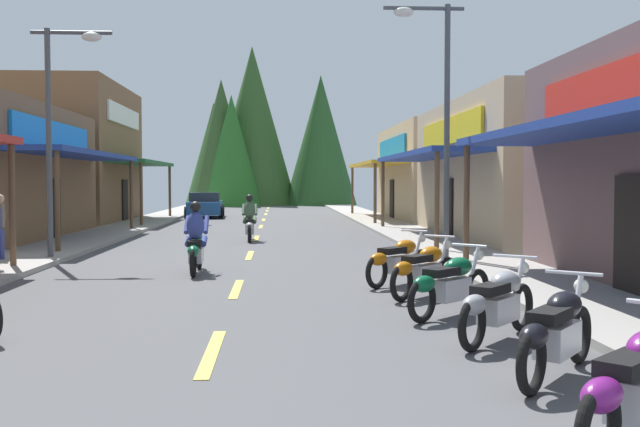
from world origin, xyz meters
TOP-DOWN VIEW (x-y plane):
  - ground at (0.00, 24.33)m, footprint 9.01×78.66m
  - sidewalk_left at (-5.63, 24.33)m, footprint 2.24×78.66m
  - sidewalk_right at (5.63, 24.33)m, footprint 2.24×78.66m
  - centerline_dashes at (0.00, 29.40)m, footprint 0.16×56.31m
  - storefront_left_far at (-9.97, 36.65)m, footprint 8.33×9.80m
  - storefront_right_middle at (11.07, 25.59)m, footprint 10.54×12.19m
  - storefront_right_far at (11.18, 38.53)m, footprint 10.75×11.88m
  - streetlamp_left at (-4.61, 18.86)m, footprint 1.98×0.30m
  - streetlamp_right at (4.63, 18.13)m, footprint 1.98×0.30m
  - motorcycle_parked_right_0 at (3.44, 5.40)m, footprint 1.63×1.54m
  - motorcycle_parked_right_1 at (3.57, 7.36)m, footprint 1.42×1.73m
  - motorcycle_parked_right_2 at (3.50, 9.12)m, footprint 1.46×1.70m
  - motorcycle_parked_right_3 at (3.30, 10.84)m, footprint 1.60×1.57m
  - motorcycle_parked_right_4 at (3.29, 12.72)m, footprint 1.50×1.66m
  - motorcycle_parked_right_5 at (3.09, 14.20)m, footprint 1.55×1.62m
  - rider_cruising_lead at (-1.00, 16.18)m, footprint 0.60×2.14m
  - rider_cruising_trailing at (-0.19, 24.91)m, footprint 0.60×2.14m
  - pedestrian_waiting at (-5.94, 18.34)m, footprint 0.42×0.48m
  - parked_car_curbside at (-3.30, 41.53)m, footprint 2.23×4.38m
  - treeline_backdrop at (-1.17, 62.90)m, footprint 14.44×9.26m

SIDE VIEW (x-z plane):
  - ground at x=0.00m, z-range -0.10..0.00m
  - centerline_dashes at x=0.00m, z-range 0.00..0.01m
  - sidewalk_left at x=-5.63m, z-range 0.00..0.12m
  - sidewalk_right at x=5.63m, z-range 0.00..0.12m
  - motorcycle_parked_right_0 at x=3.44m, z-range -0.03..1.01m
  - motorcycle_parked_right_1 at x=3.57m, z-range -0.03..1.01m
  - motorcycle_parked_right_2 at x=3.50m, z-range -0.03..1.01m
  - motorcycle_parked_right_3 at x=3.30m, z-range -0.03..1.01m
  - motorcycle_parked_right_4 at x=3.29m, z-range -0.03..1.01m
  - motorcycle_parked_right_5 at x=3.09m, z-range -0.03..1.01m
  - rider_cruising_lead at x=-1.00m, z-range -0.13..1.44m
  - rider_cruising_trailing at x=-0.19m, z-range -0.13..1.44m
  - parked_car_curbside at x=-3.30m, z-range -0.01..1.39m
  - pedestrian_waiting at x=-5.94m, z-range 0.14..1.83m
  - storefront_right_middle at x=11.07m, z-range 0.00..4.80m
  - storefront_right_far at x=11.18m, z-range 0.00..4.88m
  - storefront_left_far at x=-9.97m, z-range 0.00..6.63m
  - streetlamp_left at x=-4.61m, z-range 0.90..6.67m
  - streetlamp_right at x=4.63m, z-range 0.93..7.23m
  - treeline_backdrop at x=-1.17m, z-range -1.05..12.49m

